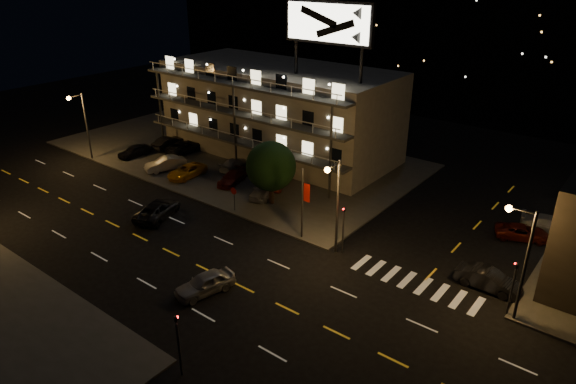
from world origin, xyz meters
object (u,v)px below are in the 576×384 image
Objects in this scene: lot_car_4 at (264,189)px; road_car_west at (157,210)px; lot_car_2 at (187,171)px; lot_car_7 at (235,164)px; road_car_east at (205,283)px; tree at (271,168)px; side_car_0 at (488,280)px.

road_car_west is (-4.91, -9.32, -0.15)m from lot_car_4.
lot_car_2 is 1.08× the size of lot_car_7.
lot_car_4 is at bearing -137.41° from road_car_west.
lot_car_7 is 23.21m from road_car_east.
tree is 10.27m from lot_car_7.
road_car_west is at bearing 105.14° from side_car_0.
tree is 11.16m from road_car_west.
lot_car_2 is 1.06× the size of road_car_east.
lot_car_4 is 0.99× the size of road_car_east.
lot_car_7 is at bearing 59.45° from lot_car_2.
side_car_0 is 20.28m from road_car_east.
lot_car_4 is 8.04m from lot_car_7.
tree is 1.35× the size of side_car_0.
road_car_west reaches higher than lot_car_7.
lot_car_4 is at bearing 129.89° from road_car_east.
lot_car_4 is 0.94× the size of side_car_0.
lot_car_7 is at bearing 138.07° from lot_car_4.
road_car_west is at bearing -134.44° from lot_car_4.
tree is at bearing -43.12° from lot_car_4.
lot_car_7 is 30.56m from side_car_0.
road_car_east is at bearing -68.47° from tree.
road_car_east is 13.21m from road_car_west.
road_car_east is at bearing 129.53° from side_car_0.
tree is 1.45× the size of lot_car_7.
side_car_0 is at bearing 160.16° from lot_car_7.
side_car_0 is at bearing -3.33° from lot_car_2.
tree is at bearing -146.86° from road_car_west.
lot_car_2 is (-11.41, -0.55, -3.05)m from tree.
lot_car_4 is at bearing 153.54° from tree.
side_car_0 is (32.65, -0.64, -0.03)m from lot_car_2.
side_car_0 is at bearing 175.20° from road_car_west.
tree is 1.34× the size of lot_car_2.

